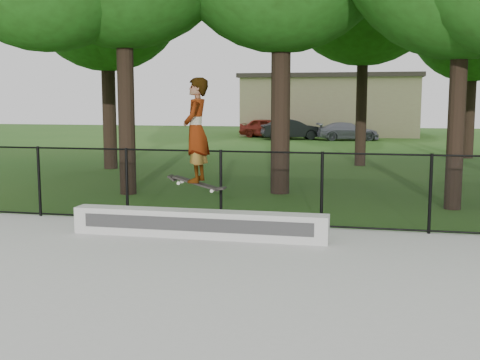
{
  "coord_description": "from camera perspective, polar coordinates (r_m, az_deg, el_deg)",
  "views": [
    {
      "loc": [
        0.9,
        -5.59,
        2.55
      ],
      "look_at": [
        -1.24,
        4.2,
        1.2
      ],
      "focal_mm": 45.0,
      "sensor_mm": 36.0,
      "label": 1
    }
  ],
  "objects": [
    {
      "name": "chainlink_fence",
      "position": [
        11.65,
        7.76,
        -0.98
      ],
      "size": [
        16.06,
        0.06,
        1.5
      ],
      "color": "black",
      "rests_on": "concrete_slab"
    },
    {
      "name": "grind_ledge",
      "position": [
        10.95,
        -3.97,
        -4.17
      ],
      "size": [
        4.7,
        0.4,
        0.49
      ],
      "primitive_type": "cube",
      "color": "#B1B0AB",
      "rests_on": "concrete_slab"
    },
    {
      "name": "car_a",
      "position": [
        40.35,
        2.6,
        4.96
      ],
      "size": [
        3.95,
        2.32,
        1.27
      ],
      "primitive_type": "imported",
      "rotation": [
        0.0,
        0.0,
        1.33
      ],
      "color": "maroon",
      "rests_on": "ground"
    },
    {
      "name": "distant_building",
      "position": [
        43.68,
        8.58,
        7.1
      ],
      "size": [
        12.4,
        6.4,
        4.3
      ],
      "color": "#C2B888",
      "rests_on": "ground"
    },
    {
      "name": "ground",
      "position": [
        6.21,
        3.02,
        -16.6
      ],
      "size": [
        100.0,
        100.0,
        0.0
      ],
      "primitive_type": "plane",
      "color": "#215217",
      "rests_on": "ground"
    },
    {
      "name": "car_c",
      "position": [
        38.14,
        10.19,
        4.57
      ],
      "size": [
        3.76,
        2.26,
        1.11
      ],
      "primitive_type": "imported",
      "rotation": [
        0.0,
        0.0,
        1.78
      ],
      "color": "gray",
      "rests_on": "ground"
    },
    {
      "name": "car_b",
      "position": [
        38.48,
        4.94,
        4.81
      ],
      "size": [
        3.76,
        2.44,
        1.28
      ],
      "primitive_type": "imported",
      "rotation": [
        0.0,
        0.0,
        1.91
      ],
      "color": "black",
      "rests_on": "ground"
    },
    {
      "name": "skater_airborne",
      "position": [
        10.46,
        -4.17,
        4.58
      ],
      "size": [
        0.82,
        0.68,
        1.99
      ],
      "color": "black",
      "rests_on": "ground"
    },
    {
      "name": "concrete_slab",
      "position": [
        6.2,
        3.02,
        -16.35
      ],
      "size": [
        14.0,
        12.0,
        0.06
      ],
      "primitive_type": "cube",
      "color": "#ABABA6",
      "rests_on": "ground"
    }
  ]
}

